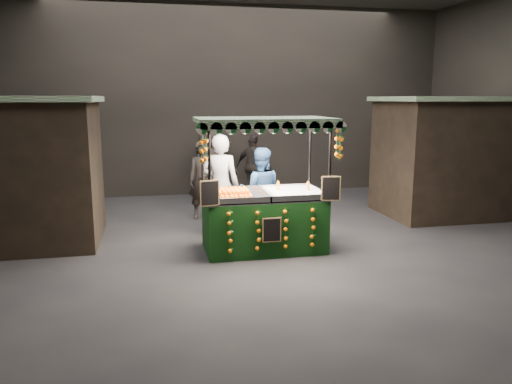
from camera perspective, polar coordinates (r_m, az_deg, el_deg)
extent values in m
plane|color=black|center=(8.82, 1.77, -6.08)|extent=(12.00, 12.00, 0.00)
cube|color=black|center=(13.35, -3.35, 10.52)|extent=(12.00, 0.10, 5.00)
cube|color=black|center=(3.78, 20.57, 9.27)|extent=(12.00, 0.10, 5.00)
cube|color=black|center=(9.59, -26.27, 1.84)|extent=(2.80, 2.00, 2.50)
cube|color=#10491C|center=(9.50, -26.93, 9.60)|extent=(3.00, 2.20, 0.10)
cube|color=black|center=(11.70, 21.42, 3.63)|extent=(2.80, 2.00, 2.50)
cube|color=#10491C|center=(11.62, 21.87, 9.99)|extent=(3.00, 2.20, 0.10)
cube|color=black|center=(8.40, 0.89, -3.71)|extent=(1.99, 1.09, 0.91)
cube|color=silver|center=(8.30, 0.90, -0.55)|extent=(1.99, 1.09, 0.04)
cylinder|color=black|center=(7.60, -5.37, -0.39)|extent=(0.05, 0.05, 2.18)
cylinder|color=black|center=(8.05, 8.47, 0.17)|extent=(0.05, 0.05, 2.18)
cylinder|color=black|center=(8.61, -6.17, 0.91)|extent=(0.05, 0.05, 2.18)
cylinder|color=black|center=(9.01, 6.19, 1.35)|extent=(0.05, 0.05, 2.18)
cube|color=#10491C|center=(8.14, 0.93, 8.37)|extent=(2.22, 1.31, 0.07)
cube|color=white|center=(8.42, 4.51, -0.04)|extent=(0.89, 0.98, 0.07)
cube|color=black|center=(7.54, -5.39, -0.14)|extent=(0.31, 0.09, 0.40)
cube|color=black|center=(8.00, 8.68, 0.42)|extent=(0.31, 0.09, 0.40)
cube|color=black|center=(7.85, 1.84, -4.42)|extent=(0.31, 0.02, 0.40)
imported|color=gray|center=(9.18, -4.15, 0.76)|extent=(0.80, 0.64, 1.92)
imported|color=navy|center=(9.28, 0.48, 0.06)|extent=(0.92, 0.78, 1.66)
imported|color=#292421|center=(10.57, -6.21, 1.37)|extent=(0.68, 0.52, 1.68)
imported|color=black|center=(11.61, 16.59, 2.31)|extent=(1.11, 1.00, 1.87)
imported|color=#2A2422|center=(12.70, -0.27, 2.99)|extent=(1.02, 0.93, 1.67)
imported|color=#2C2724|center=(13.03, -4.08, 3.06)|extent=(1.21, 1.02, 1.62)
imported|color=#2E2625|center=(12.19, -5.44, 3.08)|extent=(1.09, 0.99, 1.86)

